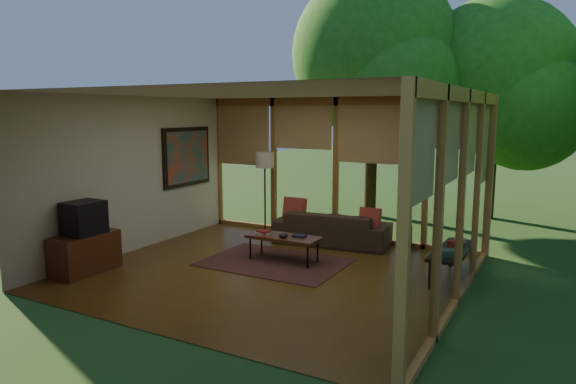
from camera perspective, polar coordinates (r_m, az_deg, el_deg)
The scene contains 25 objects.
floor at distance 7.94m, azimuth -2.05°, elevation -8.89°, with size 5.50×5.50×0.00m, color brown.
ceiling at distance 7.57m, azimuth -2.16°, elevation 10.96°, with size 5.50×5.50×0.00m, color white.
wall_left at distance 9.34m, azimuth -16.78°, elevation 1.90°, with size 0.04×5.00×2.70m, color beige.
wall_front at distance 5.67m, azimuth -15.12°, elevation -2.38°, with size 5.50×0.04×2.70m, color beige.
window_wall_back at distance 9.86m, azimuth 5.34°, elevation 2.60°, with size 5.50×0.12×2.70m, color #A46C32.
window_wall_right at distance 6.69m, azimuth 18.62°, elevation -0.85°, with size 0.12×5.00×2.70m, color #A46C32.
tree_nw at distance 12.24m, azimuth 9.58°, elevation 14.84°, with size 3.76×3.76×5.60m.
tree_ne at distance 12.59m, azimuth 22.03°, elevation 11.44°, with size 3.63×3.63×4.94m.
rug at distance 8.42m, azimuth -1.49°, elevation -7.80°, with size 2.24×1.59×0.01m, color brown.
sofa at distance 9.52m, azimuth 4.89°, elevation -3.99°, with size 2.10×0.82×0.61m, color #3C2C1E.
pillow_left at distance 9.73m, azimuth 0.74°, elevation -1.94°, with size 0.43×0.14×0.43m, color maroon.
pillow_right at distance 9.15m, azimuth 9.09°, elevation -2.95°, with size 0.37×0.12×0.37m, color maroon.
ct_book_lower at distance 8.51m, azimuth -2.73°, elevation -4.59°, with size 0.22×0.16×0.03m, color #B9B4A7.
ct_book_upper at distance 8.51m, azimuth -2.73°, elevation -4.40°, with size 0.20×0.15×0.03m, color maroon.
ct_book_side at distance 8.34m, azimuth 1.28°, elevation -4.88°, with size 0.21×0.16×0.03m, color black.
ct_bowl at distance 8.27m, azimuth -0.53°, elevation -4.85°, with size 0.16×0.16×0.07m, color black.
media_cabinet at distance 8.44m, azimuth -21.62°, elevation -6.33°, with size 0.50×1.00×0.60m, color #572C17.
television at distance 8.31m, azimuth -21.74°, elevation -2.69°, with size 0.45×0.55×0.50m, color black.
console_book_a at distance 7.50m, azimuth 16.46°, elevation -6.37°, with size 0.24×0.17×0.09m, color #305544.
console_book_b at distance 7.93m, azimuth 17.16°, elevation -5.50°, with size 0.24×0.18×0.11m, color maroon.
console_book_c at distance 8.31m, azimuth 17.71°, elevation -5.03°, with size 0.23×0.16×0.06m, color #B9B4A7.
floor_lamp at distance 10.01m, azimuth -2.60°, elevation 3.04°, with size 0.36×0.36×1.65m.
coffee_table at distance 8.40m, azimuth -0.50°, elevation -5.13°, with size 1.20×0.50×0.43m.
side_console at distance 7.90m, azimuth 17.06°, elevation -6.29°, with size 0.60×1.40×0.46m.
wall_painting at distance 10.32m, azimuth -11.16°, elevation 3.87°, with size 0.06×1.35×1.15m.
Camera 1 is at (3.86, -6.50, 2.43)m, focal length 32.00 mm.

